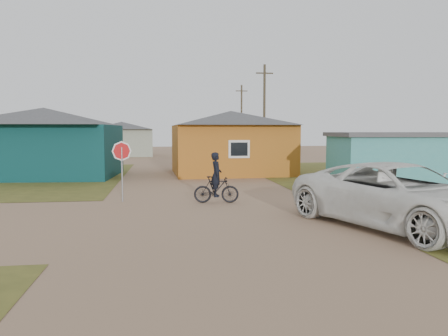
{
  "coord_description": "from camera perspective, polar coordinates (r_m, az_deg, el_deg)",
  "views": [
    {
      "loc": [
        -1.69,
        -12.97,
        2.7
      ],
      "look_at": [
        0.54,
        3.0,
        1.3
      ],
      "focal_mm": 35.0,
      "sensor_mm": 36.0,
      "label": 1
    }
  ],
  "objects": [
    {
      "name": "house_pale_north",
      "position": [
        60.25,
        -19.77,
        3.76
      ],
      "size": [
        6.28,
        5.81,
        3.4
      ],
      "color": "gray",
      "rests_on": "ground"
    },
    {
      "name": "house_yellow",
      "position": [
        27.3,
        0.9,
        3.49
      ],
      "size": [
        7.72,
        6.76,
        3.9
      ],
      "color": "#A9601A",
      "rests_on": "ground"
    },
    {
      "name": "house_teal",
      "position": [
        27.34,
        -22.39,
        3.23
      ],
      "size": [
        8.93,
        7.08,
        4.0
      ],
      "color": "#093032",
      "rests_on": "ground"
    },
    {
      "name": "shed_turquoise",
      "position": [
        22.5,
        21.91,
        1.06
      ],
      "size": [
        6.71,
        4.93,
        2.6
      ],
      "color": "teal",
      "rests_on": "ground"
    },
    {
      "name": "grass_ne",
      "position": [
        30.46,
        23.11,
        -0.52
      ],
      "size": [
        20.0,
        18.0,
        0.0
      ],
      "primitive_type": "cube",
      "color": "brown",
      "rests_on": "ground"
    },
    {
      "name": "house_pale_west",
      "position": [
        47.18,
        -13.2,
        3.8
      ],
      "size": [
        7.04,
        6.15,
        3.6
      ],
      "color": "gray",
      "rests_on": "ground"
    },
    {
      "name": "ground",
      "position": [
        13.36,
        -0.51,
        -6.7
      ],
      "size": [
        120.0,
        120.0,
        0.0
      ],
      "primitive_type": "plane",
      "color": "#957256"
    },
    {
      "name": "vehicle",
      "position": [
        12.95,
        22.04,
        -3.4
      ],
      "size": [
        5.04,
        7.1,
        1.8
      ],
      "primitive_type": "imported",
      "rotation": [
        0.0,
        0.0,
        0.36
      ],
      "color": "white",
      "rests_on": "ground"
    },
    {
      "name": "utility_pole_far",
      "position": [
        51.81,
        2.3,
        6.54
      ],
      "size": [
        1.4,
        0.2,
        8.0
      ],
      "color": "#443A29",
      "rests_on": "ground"
    },
    {
      "name": "utility_pole_near",
      "position": [
        35.95,
        5.28,
        7.23
      ],
      "size": [
        1.4,
        0.2,
        8.0
      ],
      "color": "#443A29",
      "rests_on": "ground"
    },
    {
      "name": "house_beige_east",
      "position": [
        54.25,
        4.52,
        4.05
      ],
      "size": [
        6.95,
        6.05,
        3.6
      ],
      "color": "tan",
      "rests_on": "ground"
    },
    {
      "name": "stop_sign",
      "position": [
        16.83,
        -13.21,
        1.42
      ],
      "size": [
        0.75,
        0.06,
        2.3
      ],
      "color": "gray",
      "rests_on": "ground"
    },
    {
      "name": "cyclist",
      "position": [
        16.2,
        -1.01,
        -2.18
      ],
      "size": [
        1.71,
        0.67,
        1.89
      ],
      "color": "black",
      "rests_on": "ground"
    }
  ]
}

